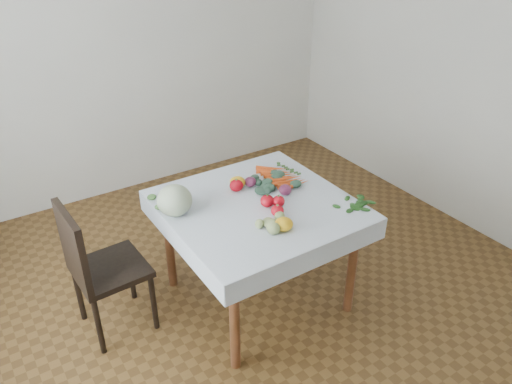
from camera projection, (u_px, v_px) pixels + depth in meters
ground at (257, 296)px, 3.50m from camera, size 4.00×4.00×0.00m
back_wall at (131, 44)px, 4.28m from camera, size 4.00×0.04×2.70m
table at (258, 218)px, 3.17m from camera, size 1.00×1.00×0.75m
tablecloth at (258, 204)px, 3.12m from camera, size 1.12×1.12×0.01m
chair at (95, 264)px, 2.97m from camera, size 0.43×0.43×0.92m
cabbage at (174, 200)px, 2.97m from camera, size 0.22×0.22×0.19m
tomato_a at (236, 185)px, 3.25m from camera, size 0.11×0.11×0.08m
tomato_b at (267, 201)px, 3.08m from camera, size 0.09×0.09×0.08m
tomato_c at (277, 211)px, 2.99m from camera, size 0.09×0.09×0.07m
tomato_d at (278, 201)px, 3.08m from camera, size 0.11×0.11×0.07m
heirloom_back at (238, 182)px, 3.29m from camera, size 0.13×0.13×0.07m
heirloom_front at (284, 224)px, 2.85m from camera, size 0.14×0.14×0.08m
onion_a at (250, 182)px, 3.30m from camera, size 0.10×0.10×0.07m
onion_b at (285, 190)px, 3.20m from camera, size 0.10×0.10×0.07m
tomatillo_cluster at (276, 224)px, 2.88m from camera, size 0.16×0.16×0.06m
carrot_bunch at (282, 177)px, 3.39m from camera, size 0.23×0.39×0.03m
kale_bunch at (274, 181)px, 3.33m from camera, size 0.28×0.28×0.04m
basil_bunch at (353, 205)px, 3.10m from camera, size 0.27×0.19×0.01m
dill_bunch at (169, 198)px, 3.16m from camera, size 0.26×0.20×0.03m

